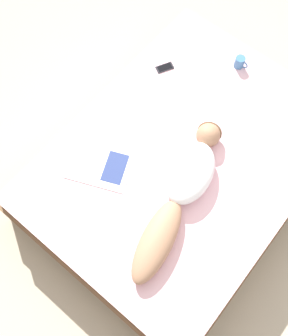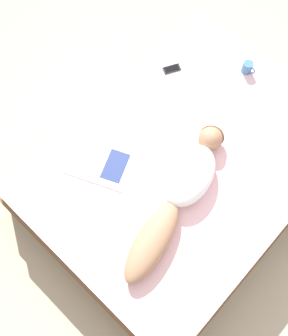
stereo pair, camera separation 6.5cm
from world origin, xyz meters
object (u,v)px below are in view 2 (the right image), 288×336
person (181,191)px  cell_phone (172,69)px  coffee_mug (248,67)px  open_magazine (101,162)px

person → cell_phone: (-0.73, 0.74, -0.08)m
coffee_mug → cell_phone: 0.59m
person → open_magazine: bearing=-174.0°
person → coffee_mug: bearing=91.4°
person → cell_phone: person is taller
coffee_mug → person: bearing=-75.4°
open_magazine → coffee_mug: coffee_mug is taller
open_magazine → person: bearing=-4.4°
person → coffee_mug: person is taller
person → open_magazine: (-0.57, -0.20, -0.08)m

